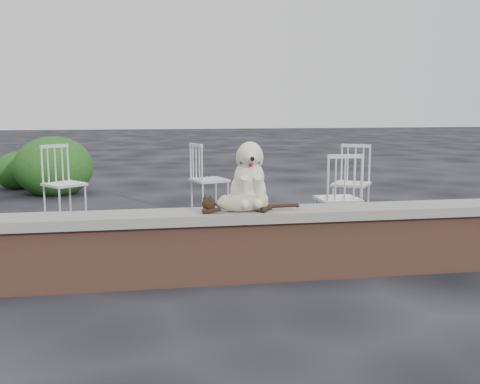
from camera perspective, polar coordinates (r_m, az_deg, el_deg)
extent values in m
plane|color=black|center=(4.59, -5.48, -9.20)|extent=(60.00, 60.00, 0.00)
cube|color=brown|center=(4.52, -5.53, -6.19)|extent=(6.00, 0.30, 0.50)
cube|color=slate|center=(4.46, -5.58, -2.59)|extent=(6.20, 0.40, 0.08)
ellipsoid|color=#213F12|center=(9.41, -18.69, 2.46)|extent=(1.25, 1.15, 0.99)
ellipsoid|color=#213F12|center=(10.34, -21.88, 2.03)|extent=(0.85, 0.78, 0.67)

